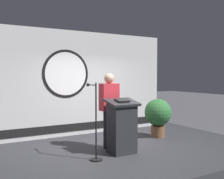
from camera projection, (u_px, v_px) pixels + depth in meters
name	position (u px, v px, depth m)	size (l,w,h in m)	color
ground_plane	(120.00, 163.00, 5.91)	(40.00, 40.00, 0.00)	#4C4C51
stage_platform	(120.00, 156.00, 5.90)	(6.40, 4.00, 0.30)	#333338
banner_display	(84.00, 83.00, 7.41)	(5.05, 0.12, 2.80)	silver
podium	(122.00, 127.00, 5.57)	(0.64, 0.50, 1.14)	#26262B
speaker_person	(109.00, 110.00, 5.96)	(0.40, 0.26, 1.66)	black
microphone_stand	(95.00, 133.00, 5.15)	(0.24, 0.50, 1.48)	black
potted_plant	(158.00, 114.00, 7.03)	(0.70, 0.70, 1.00)	brown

